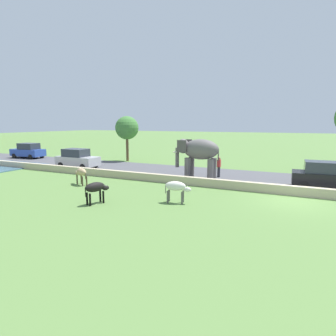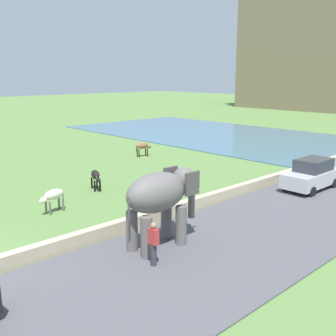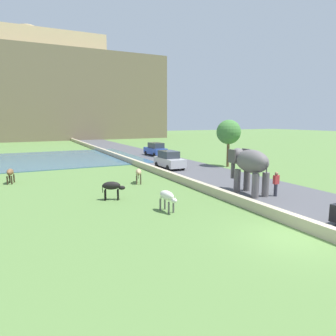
# 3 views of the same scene
# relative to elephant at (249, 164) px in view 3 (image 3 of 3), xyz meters

# --- Properties ---
(ground_plane) EXTENTS (220.00, 220.00, 0.00)m
(ground_plane) POSITION_rel_elephant_xyz_m (-3.42, -6.67, -2.04)
(ground_plane) COLOR #567A3D
(road_surface) EXTENTS (7.00, 120.00, 0.06)m
(road_surface) POSITION_rel_elephant_xyz_m (1.58, 13.33, -2.01)
(road_surface) COLOR #4C4C51
(road_surface) RESTS_ON ground
(barrier_wall) EXTENTS (0.40, 110.00, 0.56)m
(barrier_wall) POSITION_rel_elephant_xyz_m (-2.22, 11.33, -1.75)
(barrier_wall) COLOR tan
(barrier_wall) RESTS_ON ground
(hill_distant) EXTENTS (64.00, 28.00, 21.05)m
(hill_distant) POSITION_rel_elephant_xyz_m (-9.42, 72.17, 8.49)
(hill_distant) COLOR #75664C
(hill_distant) RESTS_ON ground
(fort_on_hill) EXTENTS (37.97, 8.00, 6.73)m
(fort_on_hill) POSITION_rel_elephant_xyz_m (-9.21, 72.17, 22.04)
(fort_on_hill) COLOR #D6BC89
(fort_on_hill) RESTS_ON hill_distant
(elephant) EXTENTS (1.40, 3.46, 2.99)m
(elephant) POSITION_rel_elephant_xyz_m (0.00, 0.00, 0.00)
(elephant) COLOR #605B5B
(elephant) RESTS_ON ground
(person_beside_elephant) EXTENTS (0.36, 0.22, 1.63)m
(person_beside_elephant) POSITION_rel_elephant_xyz_m (1.07, -1.33, -1.16)
(person_beside_elephant) COLOR #33333D
(person_beside_elephant) RESTS_ON ground
(car_silver) EXTENTS (1.81, 4.01, 1.80)m
(car_silver) POSITION_rel_elephant_xyz_m (0.00, 11.70, -1.14)
(car_silver) COLOR #B7B7BC
(car_silver) RESTS_ON ground
(car_blue) EXTENTS (1.95, 4.08, 1.80)m
(car_blue) POSITION_rel_elephant_xyz_m (3.15, 22.17, -1.14)
(car_blue) COLOR #2D4CA8
(car_blue) RESTS_ON ground
(cow_black) EXTENTS (1.41, 0.80, 1.15)m
(cow_black) POSITION_rel_elephant_xyz_m (-8.46, 2.60, -1.20)
(cow_black) COLOR black
(cow_black) RESTS_ON ground
(cow_brown) EXTENTS (0.65, 1.42, 1.15)m
(cow_brown) POSITION_rel_elephant_xyz_m (-14.16, 10.86, -1.20)
(cow_brown) COLOR brown
(cow_brown) RESTS_ON ground
(cow_tan) EXTENTS (0.83, 1.41, 1.15)m
(cow_tan) POSITION_rel_elephant_xyz_m (-5.26, 6.49, -1.20)
(cow_tan) COLOR tan
(cow_tan) RESTS_ON ground
(cow_white) EXTENTS (0.63, 1.42, 1.15)m
(cow_white) POSITION_rel_elephant_xyz_m (-6.51, -1.10, -1.20)
(cow_white) COLOR silver
(cow_white) RESTS_ON ground
(tree_mid) EXTENTS (2.51, 2.51, 4.88)m
(tree_mid) POSITION_rel_elephant_xyz_m (6.12, 10.22, 1.56)
(tree_mid) COLOR brown
(tree_mid) RESTS_ON ground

